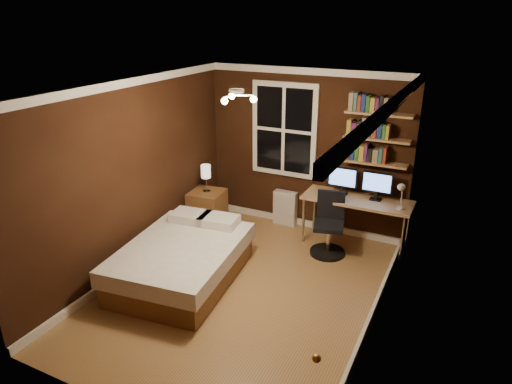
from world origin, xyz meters
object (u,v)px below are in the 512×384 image
at_px(nightstand, 207,210).
at_px(radiator, 285,208).
at_px(monitor_left, 342,181).
at_px(monitor_right, 377,186).
at_px(bedside_lamp, 206,179).
at_px(desk, 357,203).
at_px(office_chair, 329,232).
at_px(bed, 183,260).
at_px(desk_lamp, 401,196).

height_order(nightstand, radiator, nightstand).
relative_size(monitor_left, monitor_right, 1.00).
bearing_deg(bedside_lamp, monitor_right, 12.83).
relative_size(desk, office_chair, 1.71).
height_order(bed, nightstand, nightstand).
relative_size(desk_lamp, office_chair, 0.49).
height_order(bedside_lamp, desk, bedside_lamp).
height_order(bedside_lamp, desk_lamp, desk_lamp).
bearing_deg(bed, desk, 40.89).
xyz_separation_m(nightstand, bedside_lamp, (0.00, 0.00, 0.53)).
bearing_deg(desk, radiator, 170.29).
height_order(radiator, monitor_right, monitor_right).
bearing_deg(desk_lamp, monitor_right, 145.99).
xyz_separation_m(desk, office_chair, (-0.27, -0.41, -0.34)).
bearing_deg(office_chair, desk_lamp, 1.00).
height_order(nightstand, desk_lamp, desk_lamp).
xyz_separation_m(bed, desk, (1.74, 1.90, 0.41)).
distance_m(radiator, monitor_left, 1.16).
distance_m(bedside_lamp, monitor_left, 2.07).
bearing_deg(radiator, desk_lamp, -11.85).
height_order(radiator, office_chair, office_chair).
distance_m(desk, monitor_left, 0.38).
xyz_separation_m(desk, desk_lamp, (0.62, -0.18, 0.28)).
relative_size(desk, monitor_left, 3.58).
height_order(nightstand, office_chair, office_chair).
bearing_deg(nightstand, bedside_lamp, 0.00).
distance_m(nightstand, office_chair, 1.97).
relative_size(bedside_lamp, office_chair, 0.48).
bearing_deg(radiator, bedside_lamp, -146.45).
bearing_deg(bed, monitor_right, 38.31).
distance_m(desk, monitor_right, 0.37).
height_order(bedside_lamp, radiator, bedside_lamp).
xyz_separation_m(radiator, desk, (1.20, -0.20, 0.39)).
xyz_separation_m(monitor_left, monitor_right, (0.50, 0.00, 0.00)).
xyz_separation_m(monitor_right, office_chair, (-0.52, -0.49, -0.61)).
bearing_deg(nightstand, desk, 6.10).
distance_m(nightstand, monitor_left, 2.16).
distance_m(nightstand, desk_lamp, 2.95).
relative_size(radiator, desk, 0.37).
relative_size(bed, bedside_lamp, 4.57).
height_order(bed, monitor_left, monitor_left).
bearing_deg(bed, nightstand, 102.93).
xyz_separation_m(monitor_left, desk_lamp, (0.88, -0.25, 0.01)).
height_order(monitor_left, office_chair, monitor_left).
bearing_deg(desk, desk_lamp, -15.90).
bearing_deg(radiator, desk, -9.71).
bearing_deg(monitor_left, bed, -126.90).
bearing_deg(desk, monitor_right, 17.77).
distance_m(monitor_left, office_chair, 0.78).
bearing_deg(monitor_left, office_chair, -91.77).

